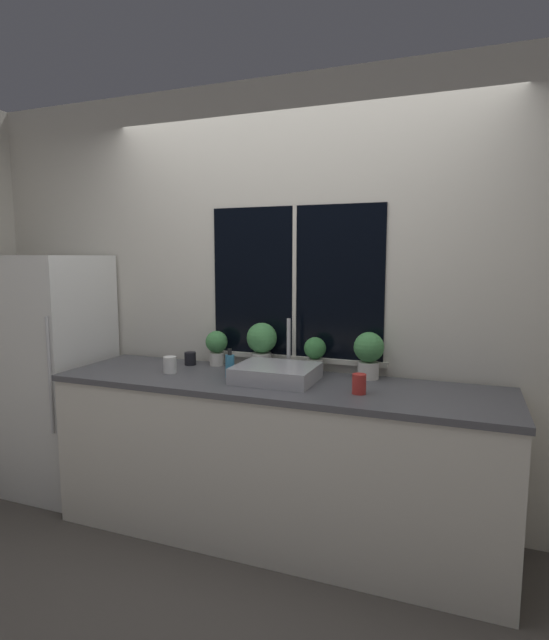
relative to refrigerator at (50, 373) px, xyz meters
name	(u,v)px	position (x,y,z in m)	size (l,w,h in m)	color
ground_plane	(251,566)	(1.69, -0.37, -0.81)	(14.00, 14.00, 0.00)	#4C4742
wall_back	(297,300)	(1.69, 0.36, 0.54)	(8.00, 0.09, 2.70)	silver
wall_left	(88,286)	(-0.63, 1.13, 0.54)	(0.06, 7.00, 2.70)	silver
counter	(274,459)	(1.69, -0.04, -0.35)	(2.58, 0.68, 0.92)	silver
refrigerator	(50,373)	(0.00, 0.00, 0.00)	(0.71, 0.64, 1.63)	silver
sink	(276,373)	(1.70, -0.03, 0.15)	(0.45, 0.42, 0.33)	#ADADB2
potted_plant_far_left	(217,345)	(1.19, 0.22, 0.24)	(0.14, 0.14, 0.23)	silver
potted_plant_center_left	(262,342)	(1.51, 0.22, 0.28)	(0.19, 0.19, 0.29)	silver
potted_plant_center_right	(315,353)	(1.85, 0.22, 0.23)	(0.13, 0.13, 0.22)	silver
potted_plant_far_right	(369,352)	(2.18, 0.22, 0.26)	(0.17, 0.17, 0.27)	silver
soap_bottle	(230,365)	(1.42, -0.05, 0.18)	(0.05, 0.05, 0.17)	teal
mug_red	(359,384)	(2.19, -0.13, 0.16)	(0.07, 0.07, 0.10)	#B72D28
mug_white	(170,365)	(1.03, -0.08, 0.16)	(0.08, 0.08, 0.10)	white
mug_black	(190,359)	(1.03, 0.16, 0.15)	(0.07, 0.07, 0.08)	black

